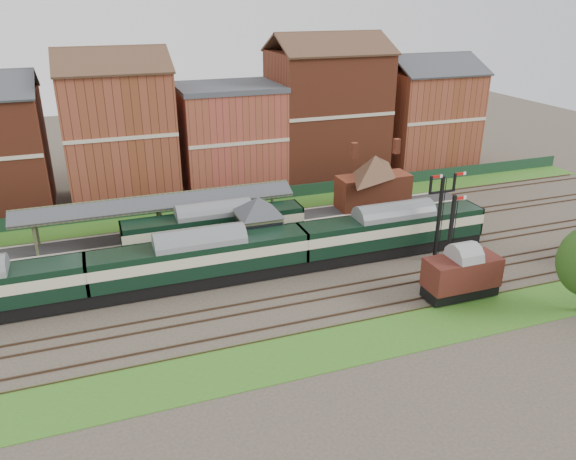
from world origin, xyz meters
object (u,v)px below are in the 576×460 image
object	(u,v)px
semaphore_bracket	(440,213)
platform_railcar	(215,227)
goods_van_a	(462,274)
signal_box	(259,226)
dmu_train	(201,259)

from	to	relation	value
semaphore_bracket	platform_railcar	bearing A→B (deg)	153.93
semaphore_bracket	goods_van_a	xyz separation A→B (m)	(-2.02, -6.50, -2.58)
signal_box	dmu_train	distance (m)	6.85
dmu_train	goods_van_a	size ratio (longest dim) A/B	9.03
semaphore_bracket	platform_railcar	size ratio (longest dim) A/B	0.48
platform_railcar	goods_van_a	distance (m)	22.55
signal_box	semaphore_bracket	size ratio (longest dim) A/B	0.73
goods_van_a	dmu_train	bearing A→B (deg)	154.65
platform_railcar	goods_van_a	xyz separation A→B (m)	(16.37, -15.50, -0.25)
signal_box	goods_van_a	world-z (taller)	signal_box
signal_box	platform_railcar	size ratio (longest dim) A/B	0.35
dmu_train	semaphore_bracket	bearing A→B (deg)	-6.78
platform_railcar	goods_van_a	world-z (taller)	platform_railcar
semaphore_bracket	platform_railcar	distance (m)	20.61
signal_box	dmu_train	bearing A→B (deg)	-151.48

